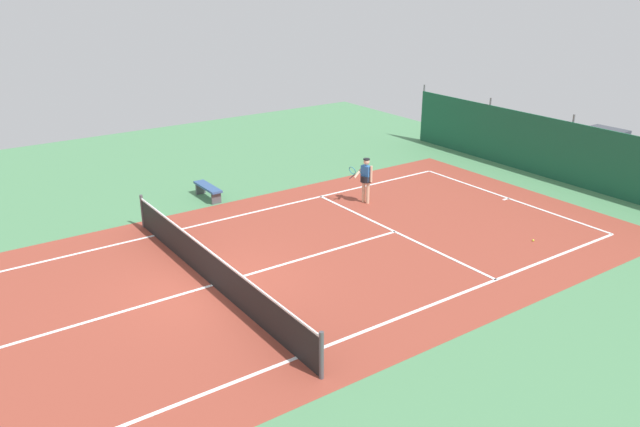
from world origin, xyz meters
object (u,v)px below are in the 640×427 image
tennis_net (212,268)px  tennis_player (366,177)px  parked_car (598,150)px  courtside_bench (208,189)px  tennis_ball_near_player (533,240)px

tennis_net → tennis_player: 7.82m
parked_car → courtside_bench: bearing=66.8°
tennis_ball_near_player → courtside_bench: (-9.32, -6.47, 0.34)m
tennis_ball_near_player → courtside_bench: size_ratio=0.04×
tennis_ball_near_player → parked_car: size_ratio=0.02×
tennis_player → courtside_bench: tennis_player is taller
parked_car → courtside_bench: 16.00m
tennis_player → parked_car: parked_car is taller
tennis_net → tennis_ball_near_player: bearing=72.2°
tennis_player → parked_car: (2.40, 10.40, -0.12)m
tennis_net → courtside_bench: size_ratio=6.33×
parked_car → courtside_bench: size_ratio=2.65×
courtside_bench → tennis_ball_near_player: bearing=34.7°
tennis_player → tennis_ball_near_player: tennis_player is taller
tennis_net → courtside_bench: tennis_net is taller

